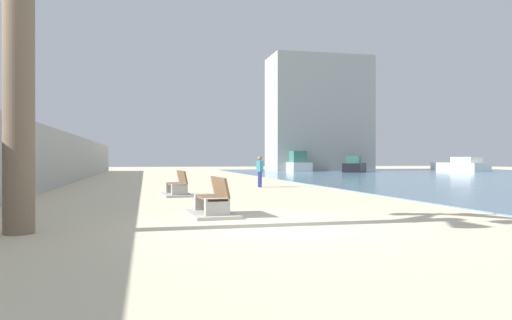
# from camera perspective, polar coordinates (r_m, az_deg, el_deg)

# --- Properties ---
(ground_plane) EXTENTS (120.00, 120.00, 0.00)m
(ground_plane) POSITION_cam_1_polar(r_m,az_deg,el_deg) (28.20, -6.93, -2.79)
(ground_plane) COLOR beige
(seawall) EXTENTS (0.80, 64.00, 2.91)m
(seawall) POSITION_cam_1_polar(r_m,az_deg,el_deg) (28.40, -22.17, 0.16)
(seawall) COLOR #ADAAA3
(seawall) RESTS_ON ground
(bench_near) EXTENTS (1.26, 2.18, 0.98)m
(bench_near) POSITION_cam_1_polar(r_m,az_deg,el_deg) (12.54, -5.14, -5.41)
(bench_near) COLOR #ADAAA3
(bench_near) RESTS_ON ground
(bench_far) EXTENTS (1.33, 2.21, 0.98)m
(bench_far) POSITION_cam_1_polar(r_m,az_deg,el_deg) (19.39, -9.21, -3.44)
(bench_far) COLOR #ADAAA3
(bench_far) RESTS_ON ground
(person_walking) EXTENTS (0.29, 0.49, 1.59)m
(person_walking) POSITION_cam_1_polar(r_m,az_deg,el_deg) (24.72, 0.45, -1.08)
(person_walking) COLOR navy
(person_walking) RESTS_ON ground
(boat_distant) EXTENTS (2.81, 7.78, 1.59)m
(boat_distant) POSITION_cam_1_polar(r_m,az_deg,el_deg) (61.78, 22.76, -0.60)
(boat_distant) COLOR white
(boat_distant) RESTS_ON water_bay
(boat_outer) EXTENTS (5.15, 7.03, 1.66)m
(boat_outer) POSITION_cam_1_polar(r_m,az_deg,el_deg) (53.67, 11.44, -0.68)
(boat_outer) COLOR black
(boat_outer) RESTS_ON water_bay
(boat_far_left) EXTENTS (2.51, 6.57, 2.27)m
(boat_far_left) POSITION_cam_1_polar(r_m,az_deg,el_deg) (56.19, 4.46, -0.45)
(boat_far_left) COLOR white
(boat_far_left) RESTS_ON water_bay
(harbor_building) EXTENTS (12.00, 6.00, 13.70)m
(harbor_building) POSITION_cam_1_polar(r_m,az_deg,el_deg) (59.91, 7.34, 5.33)
(harbor_building) COLOR #ADAAA3
(harbor_building) RESTS_ON ground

